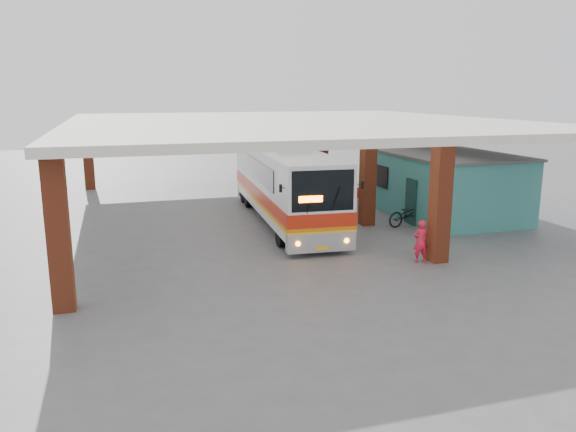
% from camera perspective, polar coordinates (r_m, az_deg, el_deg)
% --- Properties ---
extents(ground, '(90.00, 90.00, 0.00)m').
position_cam_1_polar(ground, '(22.31, 4.20, -3.10)').
color(ground, '#515154').
rests_on(ground, ground).
extents(brick_columns, '(20.10, 21.60, 4.35)m').
position_cam_1_polar(brick_columns, '(26.95, 3.25, 4.34)').
color(brick_columns, '#943B20').
rests_on(brick_columns, ground).
extents(canopy_roof, '(21.00, 23.00, 0.30)m').
position_cam_1_polar(canopy_roof, '(27.83, 0.41, 9.43)').
color(canopy_roof, silver).
rests_on(canopy_roof, brick_columns).
extents(shop_building, '(5.20, 8.20, 3.11)m').
position_cam_1_polar(shop_building, '(28.84, 15.34, 3.23)').
color(shop_building, '#327D72').
rests_on(shop_building, ground).
extents(coach_bus, '(3.43, 12.67, 3.65)m').
position_cam_1_polar(coach_bus, '(26.23, -0.37, 3.34)').
color(coach_bus, silver).
rests_on(coach_bus, ground).
extents(motorcycle, '(2.27, 1.10, 1.15)m').
position_cam_1_polar(motorcycle, '(26.05, 12.16, 0.22)').
color(motorcycle, black).
rests_on(motorcycle, ground).
extents(pedestrian, '(0.59, 0.41, 1.55)m').
position_cam_1_polar(pedestrian, '(20.56, 13.32, -2.52)').
color(pedestrian, red).
rests_on(pedestrian, ground).
extents(red_chair, '(0.45, 0.45, 0.75)m').
position_cam_1_polar(red_chair, '(31.69, 6.93, 2.15)').
color(red_chair, red).
rests_on(red_chair, ground).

